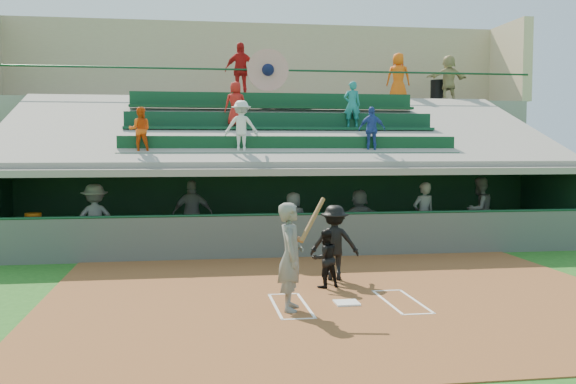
{
  "coord_description": "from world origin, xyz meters",
  "views": [
    {
      "loc": [
        -2.74,
        -11.09,
        2.83
      ],
      "look_at": [
        -0.54,
        3.5,
        1.8
      ],
      "focal_mm": 40.0,
      "sensor_mm": 36.0,
      "label": 1
    }
  ],
  "objects": [
    {
      "name": "home_plate",
      "position": [
        0.0,
        0.0,
        0.04
      ],
      "size": [
        0.43,
        0.43,
        0.03
      ],
      "primitive_type": "cube",
      "color": "white",
      "rests_on": "dirt_slab"
    },
    {
      "name": "batters_box_chalk",
      "position": [
        0.0,
        0.0,
        0.02
      ],
      "size": [
        2.65,
        1.85,
        0.01
      ],
      "color": "white",
      "rests_on": "dirt_slab"
    },
    {
      "name": "dugout_player_a",
      "position": [
        -5.25,
        6.05,
        0.96
      ],
      "size": [
        1.3,
        0.91,
        1.84
      ],
      "primitive_type": "imported",
      "rotation": [
        0.0,
        0.0,
        3.34
      ],
      "color": "#5F625C",
      "rests_on": "dugout_floor"
    },
    {
      "name": "trash_bin",
      "position": [
        6.97,
        13.4,
        5.05
      ],
      "size": [
        0.59,
        0.59,
        0.89
      ],
      "primitive_type": "cylinder",
      "color": "black",
      "rests_on": "concourse_slab"
    },
    {
      "name": "dugout_player_d",
      "position": [
        1.9,
        6.28,
        0.85
      ],
      "size": [
        1.57,
        0.93,
        1.62
      ],
      "primitive_type": "imported",
      "rotation": [
        0.0,
        0.0,
        3.47
      ],
      "color": "#5F635D",
      "rests_on": "dugout_floor"
    },
    {
      "name": "grandstand",
      "position": [
        -0.01,
        10.51,
        2.26
      ],
      "size": [
        20.4,
        10.4,
        7.8
      ],
      "color": "#515651",
      "rests_on": "ground"
    },
    {
      "name": "dugout_player_c",
      "position": [
        -0.01,
        6.08,
        0.83
      ],
      "size": [
        0.83,
        0.6,
        1.57
      ],
      "primitive_type": "imported",
      "rotation": [
        0.0,
        0.0,
        3.27
      ],
      "color": "#5A5D58",
      "rests_on": "dugout_floor"
    },
    {
      "name": "white_table",
      "position": [
        -6.72,
        6.08,
        0.39
      ],
      "size": [
        0.9,
        0.74,
        0.7
      ],
      "primitive_type": "cube",
      "rotation": [
        0.0,
        0.0,
        -0.2
      ],
      "color": "silver",
      "rests_on": "dugout_floor"
    },
    {
      "name": "catcher",
      "position": [
        -0.11,
        1.38,
        0.6
      ],
      "size": [
        0.67,
        0.58,
        1.17
      ],
      "primitive_type": "imported",
      "rotation": [
        0.0,
        0.0,
        3.42
      ],
      "color": "black",
      "rests_on": "dirt_slab"
    },
    {
      "name": "concourse_slab",
      "position": [
        0.0,
        13.5,
        2.3
      ],
      "size": [
        20.0,
        3.0,
        4.6
      ],
      "primitive_type": "cube",
      "color": "gray",
      "rests_on": "ground"
    },
    {
      "name": "ground",
      "position": [
        0.0,
        0.0,
        0.0
      ],
      "size": [
        100.0,
        100.0,
        0.0
      ],
      "primitive_type": "plane",
      "color": "#1E5518",
      "rests_on": "ground"
    },
    {
      "name": "batter_at_plate",
      "position": [
        -1.06,
        -0.29,
        0.96
      ],
      "size": [
        0.91,
        0.8,
        1.95
      ],
      "color": "#5A5D58",
      "rests_on": "dirt_slab"
    },
    {
      "name": "dugout_player_e",
      "position": [
        3.61,
        5.82,
        0.95
      ],
      "size": [
        0.75,
        0.58,
        1.83
      ],
      "primitive_type": "imported",
      "rotation": [
        0.0,
        0.0,
        3.37
      ],
      "color": "#585B56",
      "rests_on": "dugout_floor"
    },
    {
      "name": "concourse_staff_b",
      "position": [
        5.11,
        12.73,
        5.51
      ],
      "size": [
        1.01,
        0.78,
        1.82
      ],
      "primitive_type": "imported",
      "rotation": [
        0.0,
        0.0,
        2.9
      ],
      "color": "#EC580D",
      "rests_on": "concourse_slab"
    },
    {
      "name": "home_umpire",
      "position": [
        0.25,
        2.11,
        0.81
      ],
      "size": [
        1.13,
        0.8,
        1.59
      ],
      "primitive_type": "imported",
      "rotation": [
        0.0,
        0.0,
        2.92
      ],
      "color": "black",
      "rests_on": "dirt_slab"
    },
    {
      "name": "dirt_slab",
      "position": [
        0.0,
        0.5,
        0.01
      ],
      "size": [
        11.0,
        9.0,
        0.02
      ],
      "primitive_type": "cube",
      "color": "brown",
      "rests_on": "ground"
    },
    {
      "name": "water_cooler",
      "position": [
        -6.78,
        6.04,
        0.94
      ],
      "size": [
        0.41,
        0.41,
        0.41
      ],
      "primitive_type": "cylinder",
      "color": "#D45F0C",
      "rests_on": "white_table"
    },
    {
      "name": "dugout_player_f",
      "position": [
        5.58,
        6.54,
        1.0
      ],
      "size": [
        1.14,
        1.03,
        1.91
      ],
      "primitive_type": "imported",
      "rotation": [
        0.0,
        0.0,
        3.54
      ],
      "color": "#5D605A",
      "rests_on": "dugout_floor"
    },
    {
      "name": "dugout_player_b",
      "position": [
        -2.73,
        6.8,
        0.98
      ],
      "size": [
        1.13,
        0.51,
        1.89
      ],
      "primitive_type": "imported",
      "rotation": [
        0.0,
        0.0,
        3.09
      ],
      "color": "#5F625D",
      "rests_on": "dugout_floor"
    },
    {
      "name": "concourse_staff_a",
      "position": [
        -0.94,
        12.21,
        5.6
      ],
      "size": [
        1.19,
        0.52,
        2.0
      ],
      "primitive_type": "imported",
      "rotation": [
        0.0,
        0.0,
        3.17
      ],
      "color": "#B21514",
      "rests_on": "concourse_slab"
    },
    {
      "name": "concourse_staff_c",
      "position": [
        7.15,
        12.81,
        5.5
      ],
      "size": [
        1.7,
        0.67,
        1.8
      ],
      "primitive_type": "imported",
      "rotation": [
        0.0,
        0.0,
        3.23
      ],
      "color": "tan",
      "rests_on": "concourse_slab"
    },
    {
      "name": "dugout_bench",
      "position": [
        -0.29,
        7.95,
        0.25
      ],
      "size": [
        13.8,
        4.67,
        0.43
      ],
      "primitive_type": "cube",
      "rotation": [
        0.0,
        0.0,
        0.3
      ],
      "color": "brown",
      "rests_on": "dugout_floor"
    },
    {
      "name": "dugout_floor",
      "position": [
        0.0,
        6.75,
        0.02
      ],
      "size": [
        16.0,
        3.5,
        0.04
      ],
      "primitive_type": "cube",
      "color": "gray",
      "rests_on": "ground"
    }
  ]
}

